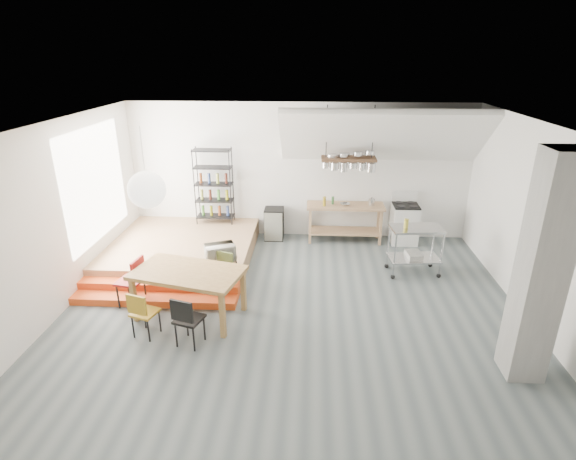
# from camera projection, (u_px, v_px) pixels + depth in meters

# --- Properties ---
(floor) EXTENTS (8.00, 8.00, 0.00)m
(floor) POSITION_uv_depth(u_px,v_px,m) (292.00, 308.00, 7.96)
(floor) COLOR #4C5658
(floor) RESTS_ON ground
(wall_back) EXTENTS (8.00, 0.04, 3.20)m
(wall_back) POSITION_uv_depth(u_px,v_px,m) (299.00, 172.00, 10.61)
(wall_back) COLOR silver
(wall_back) RESTS_ON ground
(wall_left) EXTENTS (0.04, 7.00, 3.20)m
(wall_left) POSITION_uv_depth(u_px,v_px,m) (56.00, 220.00, 7.57)
(wall_left) COLOR silver
(wall_left) RESTS_ON ground
(wall_right) EXTENTS (0.04, 7.00, 3.20)m
(wall_right) POSITION_uv_depth(u_px,v_px,m) (542.00, 229.00, 7.16)
(wall_right) COLOR silver
(wall_right) RESTS_ON ground
(ceiling) EXTENTS (8.00, 7.00, 0.02)m
(ceiling) POSITION_uv_depth(u_px,v_px,m) (293.00, 126.00, 6.78)
(ceiling) COLOR white
(ceiling) RESTS_ON wall_back
(slope_ceiling) EXTENTS (4.40, 1.44, 1.32)m
(slope_ceiling) POSITION_uv_depth(u_px,v_px,m) (383.00, 136.00, 9.61)
(slope_ceiling) COLOR white
(slope_ceiling) RESTS_ON wall_back
(window_pane) EXTENTS (0.02, 2.50, 2.20)m
(window_pane) POSITION_uv_depth(u_px,v_px,m) (96.00, 184.00, 8.89)
(window_pane) COLOR white
(window_pane) RESTS_ON wall_left
(platform) EXTENTS (3.00, 3.00, 0.40)m
(platform) POSITION_uv_depth(u_px,v_px,m) (183.00, 249.00, 9.87)
(platform) COLOR #A17C50
(platform) RESTS_ON ground
(step_lower) EXTENTS (3.00, 0.35, 0.13)m
(step_lower) POSITION_uv_depth(u_px,v_px,m) (154.00, 300.00, 8.11)
(step_lower) COLOR #D74A19
(step_lower) RESTS_ON ground
(step_upper) EXTENTS (3.00, 0.35, 0.27)m
(step_upper) POSITION_uv_depth(u_px,v_px,m) (160.00, 287.00, 8.41)
(step_upper) COLOR #D74A19
(step_upper) RESTS_ON ground
(concrete_column) EXTENTS (0.50, 0.50, 3.20)m
(concrete_column) POSITION_uv_depth(u_px,v_px,m) (541.00, 271.00, 5.80)
(concrete_column) COLOR gray
(concrete_column) RESTS_ON ground
(kitchen_counter) EXTENTS (1.80, 0.60, 0.91)m
(kitchen_counter) POSITION_uv_depth(u_px,v_px,m) (345.00, 216.00, 10.59)
(kitchen_counter) COLOR #A17C50
(kitchen_counter) RESTS_ON ground
(stove) EXTENTS (0.60, 0.60, 1.18)m
(stove) POSITION_uv_depth(u_px,v_px,m) (404.00, 223.00, 10.58)
(stove) COLOR white
(stove) RESTS_ON ground
(pot_rack) EXTENTS (1.20, 0.50, 1.43)m
(pot_rack) POSITION_uv_depth(u_px,v_px,m) (350.00, 162.00, 9.88)
(pot_rack) COLOR #462F1C
(pot_rack) RESTS_ON ceiling
(wire_shelving) EXTENTS (0.88, 0.38, 1.80)m
(wire_shelving) POSITION_uv_depth(u_px,v_px,m) (214.00, 185.00, 10.54)
(wire_shelving) COLOR black
(wire_shelving) RESTS_ON platform
(microwave_shelf) EXTENTS (0.60, 0.40, 0.16)m
(microwave_shelf) POSITION_uv_depth(u_px,v_px,m) (221.00, 261.00, 8.52)
(microwave_shelf) COLOR #A17C50
(microwave_shelf) RESTS_ON platform
(paper_lantern) EXTENTS (0.60, 0.60, 0.60)m
(paper_lantern) POSITION_uv_depth(u_px,v_px,m) (147.00, 190.00, 7.12)
(paper_lantern) COLOR white
(paper_lantern) RESTS_ON ceiling
(dining_table) EXTENTS (1.98, 1.41, 0.85)m
(dining_table) POSITION_uv_depth(u_px,v_px,m) (188.00, 276.00, 7.49)
(dining_table) COLOR brown
(dining_table) RESTS_ON ground
(chair_mustard) EXTENTS (0.46, 0.46, 0.80)m
(chair_mustard) POSITION_uv_depth(u_px,v_px,m) (142.00, 311.00, 6.99)
(chair_mustard) COLOR #B68A1F
(chair_mustard) RESTS_ON ground
(chair_black) EXTENTS (0.48, 0.48, 0.85)m
(chair_black) POSITION_uv_depth(u_px,v_px,m) (186.00, 318.00, 6.76)
(chair_black) COLOR black
(chair_black) RESTS_ON ground
(chair_olive) EXTENTS (0.49, 0.49, 0.84)m
(chair_olive) POSITION_uv_depth(u_px,v_px,m) (222.00, 271.00, 8.22)
(chair_olive) COLOR #53602D
(chair_olive) RESTS_ON ground
(chair_red) EXTENTS (0.48, 0.48, 0.92)m
(chair_red) POSITION_uv_depth(u_px,v_px,m) (133.00, 278.00, 7.87)
(chair_red) COLOR #A21817
(chair_red) RESTS_ON ground
(rolling_cart) EXTENTS (1.07, 0.68, 1.00)m
(rolling_cart) POSITION_uv_depth(u_px,v_px,m) (415.00, 244.00, 9.01)
(rolling_cart) COLOR silver
(rolling_cart) RESTS_ON ground
(mini_fridge) EXTENTS (0.45, 0.45, 0.76)m
(mini_fridge) POSITION_uv_depth(u_px,v_px,m) (274.00, 224.00, 10.82)
(mini_fridge) COLOR black
(mini_fridge) RESTS_ON ground
(microwave) EXTENTS (0.65, 0.55, 0.30)m
(microwave) POSITION_uv_depth(u_px,v_px,m) (220.00, 252.00, 8.46)
(microwave) COLOR beige
(microwave) RESTS_ON microwave_shelf
(bowl) EXTENTS (0.27, 0.27, 0.05)m
(bowl) POSITION_uv_depth(u_px,v_px,m) (345.00, 204.00, 10.43)
(bowl) COLOR silver
(bowl) RESTS_ON kitchen_counter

